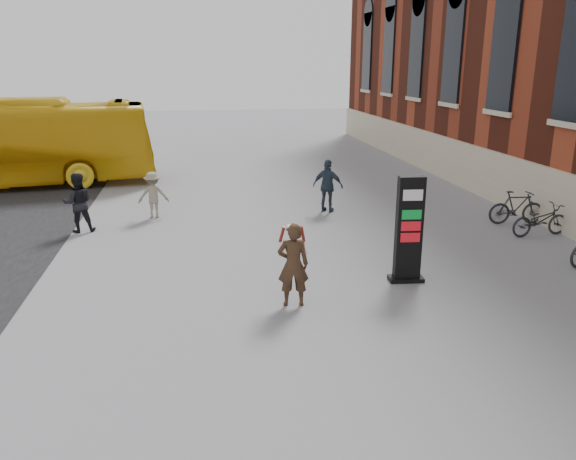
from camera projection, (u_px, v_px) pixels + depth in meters
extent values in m
plane|color=#9E9EA3|center=(262.00, 303.00, 11.87)|extent=(100.00, 100.00, 0.00)
cube|color=beige|center=(520.00, 187.00, 18.75)|extent=(0.18, 44.00, 1.80)
cube|color=black|center=(409.00, 230.00, 12.75)|extent=(0.61, 0.30, 2.48)
cube|color=black|center=(406.00, 279.00, 13.09)|extent=(0.82, 0.47, 0.10)
cube|color=white|center=(411.00, 194.00, 12.51)|extent=(0.47, 0.32, 0.25)
cube|color=#077126|center=(410.00, 213.00, 12.63)|extent=(0.47, 0.32, 0.22)
cube|color=#AD0F18|center=(409.00, 224.00, 12.71)|extent=(0.47, 0.32, 0.22)
cube|color=#AD0F18|center=(408.00, 236.00, 12.79)|extent=(0.47, 0.32, 0.22)
imported|color=#332416|center=(293.00, 265.00, 11.55)|extent=(0.69, 0.49, 1.79)
cylinder|color=white|center=(293.00, 227.00, 11.32)|extent=(0.25, 0.25, 0.06)
cone|color=white|center=(303.00, 246.00, 11.72)|extent=(0.26, 0.25, 0.43)
cylinder|color=maroon|center=(303.00, 234.00, 11.65)|extent=(0.15, 0.14, 0.37)
cone|color=white|center=(282.00, 246.00, 11.70)|extent=(0.25, 0.26, 0.43)
cylinder|color=maroon|center=(282.00, 234.00, 11.62)|extent=(0.14, 0.15, 0.37)
imported|color=black|center=(78.00, 203.00, 16.65)|extent=(0.97, 0.82, 1.78)
imported|color=gray|center=(153.00, 195.00, 18.22)|extent=(1.01, 0.63, 1.51)
imported|color=#293845|center=(328.00, 186.00, 18.88)|extent=(1.12, 0.91, 1.79)
imported|color=#23232A|center=(540.00, 220.00, 16.36)|extent=(1.86, 0.78, 0.95)
imported|color=#23232A|center=(516.00, 207.00, 17.55)|extent=(1.80, 0.64, 1.06)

